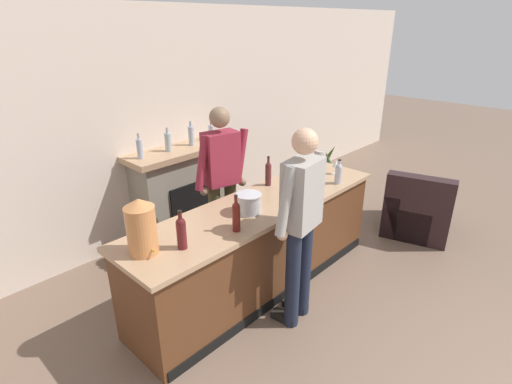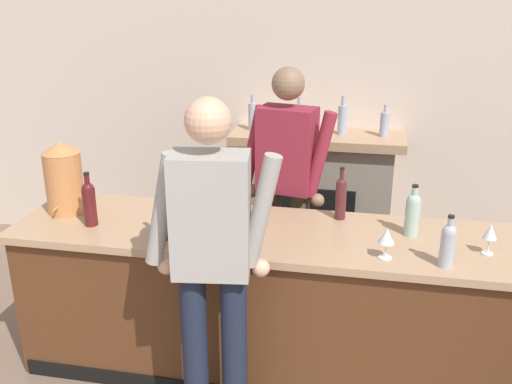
# 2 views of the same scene
# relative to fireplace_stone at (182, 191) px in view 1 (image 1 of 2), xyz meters

# --- Properties ---
(wall_back_panel) EXTENTS (12.00, 0.07, 2.75)m
(wall_back_panel) POSITION_rel_fireplace_stone_xyz_m (-0.23, 0.26, 0.79)
(wall_back_panel) COLOR beige
(wall_back_panel) RESTS_ON ground_plane
(bar_counter) EXTENTS (2.94, 0.76, 0.93)m
(bar_counter) POSITION_rel_fireplace_stone_xyz_m (-0.16, -1.49, -0.12)
(bar_counter) COLOR #56301A
(bar_counter) RESTS_ON ground_plane
(fireplace_stone) EXTENTS (1.36, 0.52, 1.45)m
(fireplace_stone) POSITION_rel_fireplace_stone_xyz_m (0.00, 0.00, 0.00)
(fireplace_stone) COLOR gray
(fireplace_stone) RESTS_ON ground_plane
(armchair_black) EXTENTS (1.06, 1.00, 0.86)m
(armchair_black) POSITION_rel_fireplace_stone_xyz_m (2.09, -2.19, -0.31)
(armchair_black) COLOR black
(armchair_black) RESTS_ON ground_plane
(potted_plant_corner) EXTENTS (0.39, 0.38, 0.71)m
(potted_plant_corner) POSITION_rel_fireplace_stone_xyz_m (2.59, -0.41, -0.33)
(potted_plant_corner) COLOR #A15B38
(potted_plant_corner) RESTS_ON ground_plane
(person_customer) EXTENTS (0.65, 0.34, 1.81)m
(person_customer) POSITION_rel_fireplace_stone_xyz_m (-0.30, -2.08, 0.42)
(person_customer) COLOR #1A2032
(person_customer) RESTS_ON ground_plane
(person_bartender) EXTENTS (0.65, 0.36, 1.78)m
(person_bartender) POSITION_rel_fireplace_stone_xyz_m (-0.12, -0.90, 0.40)
(person_bartender) COLOR #4B482B
(person_bartender) RESTS_ON ground_plane
(copper_dispenser) EXTENTS (0.23, 0.27, 0.45)m
(copper_dispenser) POSITION_rel_fireplace_stone_xyz_m (-1.41, -1.44, 0.57)
(copper_dispenser) COLOR #CB7F47
(copper_dispenser) RESTS_ON bar_counter
(ice_bucket_steel) EXTENTS (0.24, 0.24, 0.18)m
(ice_bucket_steel) POSITION_rel_fireplace_stone_xyz_m (-0.37, -1.54, 0.44)
(ice_bucket_steel) COLOR silver
(ice_bucket_steel) RESTS_ON bar_counter
(wine_bottle_cabernet_heavy) EXTENTS (0.08, 0.08, 0.30)m
(wine_bottle_cabernet_heavy) POSITION_rel_fireplace_stone_xyz_m (0.66, -1.39, 0.48)
(wine_bottle_cabernet_heavy) COLOR #A2BEAF
(wine_bottle_cabernet_heavy) RESTS_ON bar_counter
(wine_bottle_merlot_tall) EXTENTS (0.06, 0.06, 0.32)m
(wine_bottle_merlot_tall) POSITION_rel_fireplace_stone_xyz_m (0.25, -1.22, 0.49)
(wine_bottle_merlot_tall) COLOR #4E2122
(wine_bottle_merlot_tall) RESTS_ON bar_counter
(wine_bottle_rose_blush) EXTENTS (0.07, 0.07, 0.33)m
(wine_bottle_rose_blush) POSITION_rel_fireplace_stone_xyz_m (-0.69, -1.71, 0.49)
(wine_bottle_rose_blush) COLOR #581712
(wine_bottle_rose_blush) RESTS_ON bar_counter
(wine_bottle_chardonnay_pale) EXTENTS (0.07, 0.07, 0.27)m
(wine_bottle_chardonnay_pale) POSITION_rel_fireplace_stone_xyz_m (0.81, -1.74, 0.47)
(wine_bottle_chardonnay_pale) COLOR #A8ACB9
(wine_bottle_chardonnay_pale) RESTS_ON bar_counter
(wine_bottle_port_short) EXTENTS (0.08, 0.08, 0.32)m
(wine_bottle_port_short) POSITION_rel_fireplace_stone_xyz_m (-1.17, -1.60, 0.49)
(wine_bottle_port_short) COLOR #52171A
(wine_bottle_port_short) RESTS_ON bar_counter
(wine_glass_front_left) EXTENTS (0.07, 0.07, 0.17)m
(wine_glass_front_left) POSITION_rel_fireplace_stone_xyz_m (1.04, -1.56, 0.47)
(wine_glass_front_left) COLOR silver
(wine_glass_front_left) RESTS_ON bar_counter
(wine_glass_by_dispenser) EXTENTS (0.08, 0.08, 0.16)m
(wine_glass_by_dispenser) POSITION_rel_fireplace_stone_xyz_m (0.51, -1.71, 0.46)
(wine_glass_by_dispenser) COLOR silver
(wine_glass_by_dispenser) RESTS_ON bar_counter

